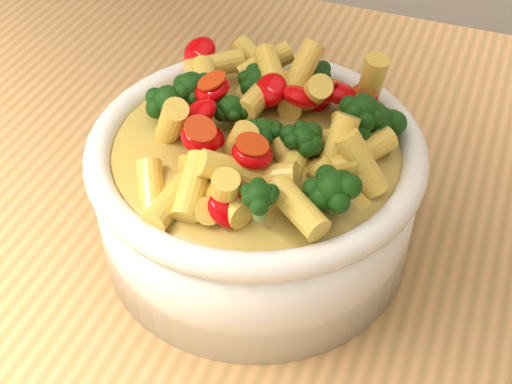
% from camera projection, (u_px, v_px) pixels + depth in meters
% --- Properties ---
extents(table, '(1.20, 0.80, 0.90)m').
position_uv_depth(table, '(253.00, 352.00, 0.58)').
color(table, tan).
rests_on(table, ground).
extents(serving_bowl, '(0.23, 0.23, 0.10)m').
position_uv_depth(serving_bowl, '(256.00, 191.00, 0.50)').
color(serving_bowl, white).
rests_on(serving_bowl, table).
extents(pasta_salad, '(0.18, 0.18, 0.04)m').
position_uv_depth(pasta_salad, '(256.00, 121.00, 0.46)').
color(pasta_salad, '#F8C74E').
rests_on(pasta_salad, serving_bowl).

